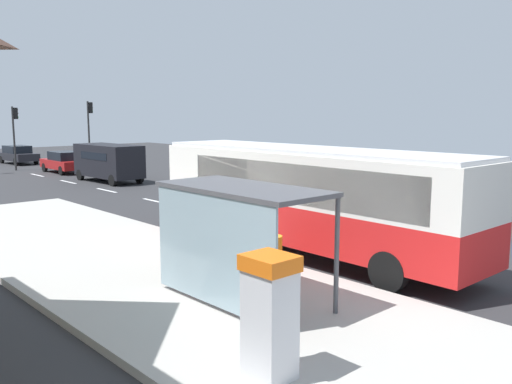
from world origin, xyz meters
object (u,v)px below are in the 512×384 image
bus (306,194)px  traffic_light_near_side (90,124)px  bus_shelter (231,215)px  sedan_near (64,162)px  recycling_bin_green (237,244)px  white_van (109,160)px  sedan_far (18,154)px  ticket_machine (270,316)px  traffic_light_median (15,128)px  recycling_bin_orange (272,254)px  recycling_bin_red (254,249)px

bus → traffic_light_near_side: (7.21, 29.16, 1.56)m
bus_shelter → sedan_near: bearing=73.2°
bus → recycling_bin_green: bearing=173.3°
white_van → bus_shelter: bus_shelter is taller
bus_shelter → traffic_light_near_side: bearing=69.2°
white_van → sedan_far: 16.11m
traffic_light_near_side → ticket_machine: bearing=-111.7°
ticket_machine → traffic_light_near_side: 36.90m
bus → traffic_light_median: (2.11, 30.76, 1.30)m
recycling_bin_orange → traffic_light_median: 32.29m
ticket_machine → traffic_light_median: traffic_light_median is taller
bus → recycling_bin_red: bearing=-170.7°
white_van → recycling_bin_orange: size_ratio=5.54×
recycling_bin_red → recycling_bin_green: (0.00, 0.70, 0.00)m
recycling_bin_green → white_van: bearing=71.9°
traffic_light_median → bus: bearing=-93.9°
traffic_light_median → recycling_bin_red: bearing=-98.4°
sedan_far → recycling_bin_red: size_ratio=4.72×
sedan_far → ticket_machine: ticket_machine is taller
sedan_far → recycling_bin_orange: (-6.50, -37.11, -0.14)m
recycling_bin_red → bus_shelter: (-2.21, -1.73, 1.44)m
sedan_near → ticket_machine: 33.48m
ticket_machine → recycling_bin_green: bearing=53.8°
bus → sedan_far: bus is taller
white_van → sedan_far: bearing=89.7°
sedan_far → ticket_machine: 42.37m
bus → recycling_bin_green: size_ratio=11.62×
sedan_far → recycling_bin_green: bearing=-100.3°
recycling_bin_orange → bus_shelter: (-2.21, -1.03, 1.44)m
ticket_machine → bus_shelter: bearing=59.8°
sedan_far → traffic_light_near_side: traffic_light_near_side is taller
sedan_near → recycling_bin_orange: size_ratio=4.65×
bus_shelter → bus: bearing=24.4°
recycling_bin_red → recycling_bin_green: same height
sedan_near → sedan_far: same height
sedan_far → white_van: bearing=-90.3°
ticket_machine → sedan_near: bearing=71.9°
white_van → traffic_light_near_side: bearing=70.4°
ticket_machine → bus_shelter: bus_shelter is taller
recycling_bin_orange → recycling_bin_green: size_ratio=1.00×
bus → bus_shelter: bearing=-155.6°
bus → traffic_light_median: bearing=86.1°
sedan_far → ticket_machine: bearing=-104.2°
white_van → sedan_far: white_van is taller
recycling_bin_red → recycling_bin_green: size_ratio=1.00×
sedan_near → bus_shelter: bus_shelter is taller
sedan_near → traffic_light_near_side: size_ratio=0.86×
ticket_machine → recycling_bin_orange: size_ratio=2.04×
recycling_bin_red → recycling_bin_green: bearing=90.0°
bus → ticket_machine: bearing=-141.7°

